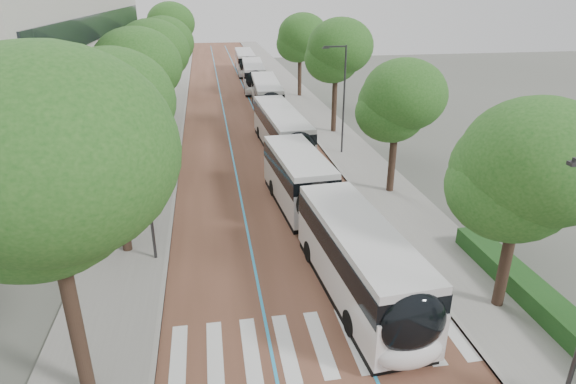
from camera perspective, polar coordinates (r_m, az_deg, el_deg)
name	(u,v)px	position (r m, az deg, el deg)	size (l,w,h in m)	color
ground	(321,364)	(17.37, 3.97, -19.65)	(160.00, 160.00, 0.00)	#51544C
road	(237,106)	(53.80, -6.02, 10.11)	(11.00, 140.00, 0.02)	brown
sidewalk_left	(167,108)	(53.86, -14.11, 9.63)	(4.00, 140.00, 0.12)	gray
sidewalk_right	(304,103)	(54.76, 1.96, 10.50)	(4.00, 140.00, 0.12)	gray
kerb_left	(185,107)	(53.74, -12.07, 9.78)	(0.20, 140.00, 0.14)	gray
kerb_right	(288,104)	(54.41, -0.03, 10.44)	(0.20, 140.00, 0.14)	gray
zebra_crossing	(320,343)	(18.12, 3.85, -17.41)	(10.55, 3.60, 0.01)	silver
lane_line_left	(223,106)	(53.72, -7.75, 10.03)	(0.12, 126.00, 0.01)	#299AD1
lane_line_right	(252,105)	(53.92, -4.30, 10.22)	(0.12, 126.00, 0.01)	#299AD1
hedge	(565,323)	(20.78, 29.98, -13.27)	(1.20, 14.00, 0.80)	#19481A
streetlight_far	(342,91)	(36.46, 6.41, 11.77)	(1.82, 0.20, 8.00)	#2F2E31
lamp_post_left	(146,178)	(21.96, -16.46, 1.62)	(0.14, 0.14, 8.00)	#2F2E31
trees_left	(147,61)	(38.52, -16.43, 14.72)	(6.46, 61.30, 10.11)	black
trees_right	(352,70)	(37.85, 7.54, 14.14)	(5.64, 47.51, 9.15)	black
lead_bus	(329,220)	(22.94, 4.84, -3.35)	(3.85, 18.53, 3.20)	black
bus_queued_0	(282,132)	(37.30, -0.68, 7.11)	(3.05, 12.49, 3.20)	silver
bus_queued_1	(267,97)	(50.37, -2.55, 11.23)	(3.08, 12.50, 3.20)	silver
bus_queued_2	(253,76)	(63.14, -4.12, 13.55)	(3.18, 12.51, 3.20)	silver
bus_queued_3	(245,62)	(75.75, -5.10, 15.06)	(2.83, 12.46, 3.20)	silver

